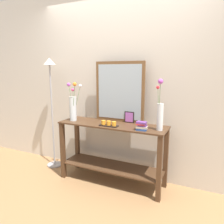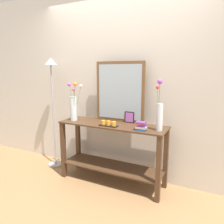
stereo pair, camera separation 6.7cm
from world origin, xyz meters
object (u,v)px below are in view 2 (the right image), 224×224
Objects in this scene: console_table at (112,147)px; floor_lamp at (52,95)px; tall_vase_left at (74,106)px; mirror_leaning at (120,92)px; candle_tray at (108,124)px; picture_frame_small at (129,117)px; vase_right at (160,113)px; book_stack at (141,126)px.

console_table is 0.85× the size of floor_lamp.
console_table is 2.68× the size of tall_vase_left.
mirror_leaning is 0.48× the size of floor_lamp.
candle_tray is 1.61× the size of picture_frame_small.
mirror_leaning is 0.68m from tall_vase_left.
book_stack is at bearing -155.24° from vase_right.
picture_frame_small is (0.17, 0.29, 0.05)m from candle_tray.
mirror_leaning is at bearing 87.44° from candle_tray.
mirror_leaning is at bearing 21.10° from tall_vase_left.
candle_tray is at bearing 178.62° from book_stack.
vase_right reaches higher than candle_tray.
mirror_leaning is at bearing 82.88° from console_table.
vase_right reaches higher than tall_vase_left.
vase_right is 0.36× the size of floor_lamp.
mirror_leaning is at bearing 5.67° from floor_lamp.
console_table is 2.40× the size of vase_right.
candle_tray is (0.01, -0.12, 0.35)m from console_table.
floor_lamp is at bearing 175.87° from console_table.
vase_right is (0.62, -0.23, -0.20)m from mirror_leaning.
floor_lamp is (-1.08, 0.20, 0.30)m from candle_tray.
candle_tray is (-0.63, -0.08, -0.19)m from vase_right.
picture_frame_small is (0.76, 0.21, -0.14)m from tall_vase_left.
console_table is 1.78× the size of mirror_leaning.
console_table is 0.79m from tall_vase_left.
book_stack is at bearing -47.84° from picture_frame_small.
tall_vase_left is 1.05m from book_stack.
picture_frame_small reaches higher than book_stack.
tall_vase_left is 0.32× the size of floor_lamp.
floor_lamp is at bearing 165.74° from tall_vase_left.
console_table is 10.60× the size of book_stack.
tall_vase_left is at bearing -179.73° from vase_right.
vase_right is at bearing -20.33° from mirror_leaning.
candle_tray is 1.14m from floor_lamp.
floor_lamp is at bearing -174.33° from mirror_leaning.
floor_lamp is (-1.25, -0.09, 0.25)m from picture_frame_small.
mirror_leaning is at bearing 173.10° from picture_frame_small.
tall_vase_left is 3.58× the size of picture_frame_small.
picture_frame_small is 1.28m from floor_lamp.
tall_vase_left is 1.22m from vase_right.
vase_right is 4.42× the size of book_stack.
book_stack is at bearing -4.57° from tall_vase_left.
picture_frame_small is 1.11× the size of book_stack.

